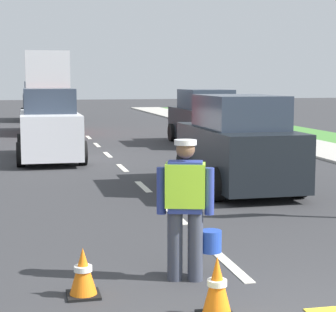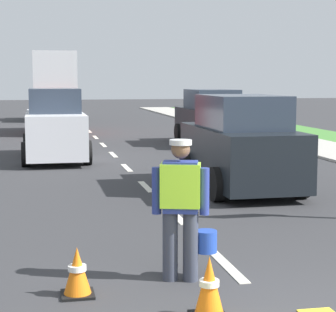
% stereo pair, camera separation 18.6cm
% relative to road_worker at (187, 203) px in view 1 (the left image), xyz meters
% --- Properties ---
extents(ground_plane, '(96.00, 96.00, 0.00)m').
position_rel_road_worker_xyz_m(ground_plane, '(0.68, 18.70, -0.93)').
color(ground_plane, '#333335').
extents(lane_center_line, '(0.14, 46.40, 0.01)m').
position_rel_road_worker_xyz_m(lane_center_line, '(0.68, 22.90, -0.93)').
color(lane_center_line, silver).
rests_on(lane_center_line, ground).
extents(road_worker, '(0.77, 0.40, 1.67)m').
position_rel_road_worker_xyz_m(road_worker, '(0.00, 0.00, 0.00)').
color(road_worker, '#383D4C').
rests_on(road_worker, ground).
extents(traffic_cone_near, '(0.36, 0.36, 0.55)m').
position_rel_road_worker_xyz_m(traffic_cone_near, '(-1.25, -0.29, -0.66)').
color(traffic_cone_near, black).
rests_on(traffic_cone_near, ground).
extents(traffic_cone_far, '(0.36, 0.36, 0.63)m').
position_rel_road_worker_xyz_m(traffic_cone_far, '(-0.01, -1.20, -0.62)').
color(traffic_cone_far, black).
rests_on(traffic_cone_far, ground).
extents(delivery_truck, '(2.16, 4.60, 3.54)m').
position_rel_road_worker_xyz_m(delivery_truck, '(-0.86, 20.94, 0.68)').
color(delivery_truck, red).
rests_on(delivery_truck, ground).
extents(car_outgoing_ahead, '(1.96, 3.99, 2.03)m').
position_rel_road_worker_xyz_m(car_outgoing_ahead, '(2.62, 5.70, 0.01)').
color(car_outgoing_ahead, black).
rests_on(car_outgoing_ahead, ground).
extents(car_parked_far, '(2.03, 4.16, 2.00)m').
position_rel_road_worker_xyz_m(car_parked_far, '(4.58, 14.87, -0.00)').
color(car_parked_far, black).
rests_on(car_parked_far, ground).
extents(car_oncoming_lead, '(1.90, 4.35, 2.10)m').
position_rel_road_worker_xyz_m(car_oncoming_lead, '(-1.13, 11.61, 0.04)').
color(car_oncoming_lead, silver).
rests_on(car_oncoming_lead, ground).
extents(car_oncoming_third, '(1.98, 4.36, 2.25)m').
position_rel_road_worker_xyz_m(car_oncoming_third, '(-1.06, 29.80, 0.12)').
color(car_oncoming_third, black).
rests_on(car_oncoming_third, ground).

